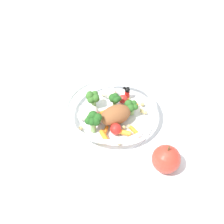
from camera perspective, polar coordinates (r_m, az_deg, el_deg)
ground_plane at (r=0.73m, az=-0.69°, el=-1.77°), size 2.40×2.40×0.00m
food_container at (r=0.72m, az=-0.51°, el=0.32°), size 0.24×0.24×0.07m
loose_apple at (r=0.63m, az=11.35°, el=-9.69°), size 0.07×0.07×0.08m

